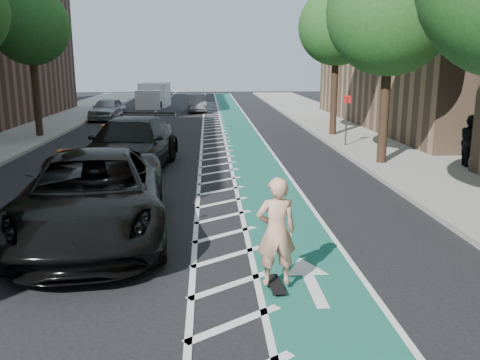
{
  "coord_description": "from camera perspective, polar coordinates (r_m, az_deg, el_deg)",
  "views": [
    {
      "loc": [
        1.14,
        -11.38,
        3.98
      ],
      "look_at": [
        1.91,
        0.98,
        1.1
      ],
      "focal_mm": 38.0,
      "sensor_mm": 36.0,
      "label": 1
    }
  ],
  "objects": [
    {
      "name": "suv_near",
      "position": [
        12.25,
        -16.18,
        -1.65
      ],
      "size": [
        3.97,
        7.32,
        1.95
      ],
      "primitive_type": "imported",
      "rotation": [
        0.0,
        0.0,
        0.11
      ],
      "color": "black",
      "rests_on": "ground"
    },
    {
      "name": "barrel_b",
      "position": [
        23.1,
        -11.85,
        3.94
      ],
      "size": [
        0.65,
        0.65,
        0.89
      ],
      "color": "#D54C0B",
      "rests_on": "ground"
    },
    {
      "name": "barrel_a",
      "position": [
        18.67,
        -18.86,
        1.57
      ],
      "size": [
        0.74,
        0.74,
        1.01
      ],
      "color": "#E5570C",
      "rests_on": "ground"
    },
    {
      "name": "bike_lane",
      "position": [
        21.83,
        1.36,
        2.6
      ],
      "size": [
        2.0,
        90.0,
        0.01
      ],
      "primitive_type": "cube",
      "color": "#185642",
      "rests_on": "ground"
    },
    {
      "name": "car_grey",
      "position": [
        42.09,
        -4.91,
        8.57
      ],
      "size": [
        1.74,
        4.3,
        1.39
      ],
      "primitive_type": "imported",
      "rotation": [
        0.0,
        0.0,
        0.07
      ],
      "color": "#5B5B60",
      "rests_on": "ground"
    },
    {
      "name": "box_truck",
      "position": [
        47.06,
        -9.68,
        9.27
      ],
      "size": [
        2.72,
        5.33,
        2.15
      ],
      "rotation": [
        0.0,
        0.0,
        -0.09
      ],
      "color": "silver",
      "rests_on": "ground"
    },
    {
      "name": "curb_left",
      "position": [
        23.23,
        -24.19,
        2.27
      ],
      "size": [
        0.12,
        90.0,
        0.16
      ],
      "primitive_type": "cube",
      "color": "gray",
      "rests_on": "ground"
    },
    {
      "name": "curb_right",
      "position": [
        22.53,
        11.7,
        2.85
      ],
      "size": [
        0.12,
        90.0,
        0.16
      ],
      "primitive_type": "cube",
      "color": "gray",
      "rests_on": "ground"
    },
    {
      "name": "skateboard",
      "position": [
        9.33,
        3.98,
        -11.6
      ],
      "size": [
        0.29,
        0.83,
        0.11
      ],
      "rotation": [
        0.0,
        0.0,
        0.07
      ],
      "color": "black",
      "rests_on": "ground"
    },
    {
      "name": "tree_r_d",
      "position": [
        28.26,
        10.7,
        16.51
      ],
      "size": [
        4.2,
        4.2,
        7.9
      ],
      "color": "#382619",
      "rests_on": "ground"
    },
    {
      "name": "buffer_strip",
      "position": [
        21.75,
        -2.58,
        2.55
      ],
      "size": [
        1.4,
        90.0,
        0.01
      ],
      "primitive_type": "cube",
      "color": "silver",
      "rests_on": "ground"
    },
    {
      "name": "sign_post",
      "position": [
        24.4,
        11.87,
        6.63
      ],
      "size": [
        0.35,
        0.08,
        2.47
      ],
      "color": "#4C4C4C",
      "rests_on": "ground"
    },
    {
      "name": "tree_r_c",
      "position": [
        20.61,
        16.36,
        17.58
      ],
      "size": [
        4.2,
        4.2,
        7.9
      ],
      "color": "#382619",
      "rests_on": "ground"
    },
    {
      "name": "tree_l_d",
      "position": [
        28.89,
        -22.7,
        15.68
      ],
      "size": [
        4.2,
        4.2,
        7.9
      ],
      "color": "#382619",
      "rests_on": "ground"
    },
    {
      "name": "suv_far",
      "position": [
        19.34,
        -12.14,
        3.86
      ],
      "size": [
        3.44,
        6.98,
        1.95
      ],
      "primitive_type": "imported",
      "rotation": [
        0.0,
        0.0,
        -0.11
      ],
      "color": "black",
      "rests_on": "ground"
    },
    {
      "name": "skateboarder",
      "position": [
        8.96,
        4.08,
        -5.77
      ],
      "size": [
        0.75,
        0.52,
        1.96
      ],
      "primitive_type": "imported",
      "rotation": [
        0.0,
        0.0,
        3.21
      ],
      "color": "tan",
      "rests_on": "skateboard"
    },
    {
      "name": "sidewalk_right",
      "position": [
        23.29,
        17.53,
        2.83
      ],
      "size": [
        5.0,
        90.0,
        0.15
      ],
      "primitive_type": "cube",
      "color": "gray",
      "rests_on": "ground"
    },
    {
      "name": "barrel_c",
      "position": [
        26.63,
        -14.74,
        4.99
      ],
      "size": [
        0.66,
        0.66,
        0.9
      ],
      "color": "#FF580D",
      "rests_on": "ground"
    },
    {
      "name": "ground",
      "position": [
        12.11,
        -8.83,
        -6.26
      ],
      "size": [
        120.0,
        120.0,
        0.0
      ],
      "primitive_type": "plane",
      "color": "black",
      "rests_on": "ground"
    },
    {
      "name": "pedestrian",
      "position": [
        20.97,
        24.47,
        4.06
      ],
      "size": [
        0.87,
        1.04,
        1.92
      ],
      "primitive_type": "imported",
      "rotation": [
        0.0,
        0.0,
        1.41
      ],
      "color": "black",
      "rests_on": "sidewalk_right"
    },
    {
      "name": "car_silver",
      "position": [
        37.34,
        -14.66,
        7.74
      ],
      "size": [
        2.24,
        4.68,
        1.54
      ],
      "primitive_type": "imported",
      "rotation": [
        0.0,
        0.0,
        -0.09
      ],
      "color": "#A2A3A8",
      "rests_on": "ground"
    }
  ]
}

